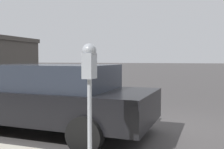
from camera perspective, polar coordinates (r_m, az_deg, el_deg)
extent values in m
plane|color=#3D3A3A|center=(6.04, 11.66, -11.88)|extent=(220.00, 220.00, 0.00)
cylinder|color=gray|center=(3.59, -4.88, -10.47)|extent=(0.06, 0.06, 1.20)
cube|color=gray|center=(3.49, -4.94, 1.88)|extent=(0.20, 0.14, 0.34)
sphere|color=gray|center=(3.49, -4.96, 5.22)|extent=(0.19, 0.19, 0.19)
cube|color=#19389E|center=(3.59, -4.25, 1.24)|extent=(0.01, 0.11, 0.12)
cube|color=black|center=(3.59, -4.26, 3.14)|extent=(0.01, 0.10, 0.08)
cube|color=black|center=(5.98, -14.88, -5.88)|extent=(2.04, 4.92, 0.62)
cube|color=#232833|center=(5.81, -13.39, -0.46)|extent=(1.76, 2.77, 0.52)
cylinder|color=black|center=(7.70, -19.92, -6.28)|extent=(0.24, 0.65, 0.64)
cylinder|color=black|center=(4.49, -5.90, -12.95)|extent=(0.24, 0.65, 0.64)
cylinder|color=black|center=(6.21, 2.06, -8.36)|extent=(0.24, 0.65, 0.64)
cylinder|color=black|center=(12.38, -19.99, -1.79)|extent=(0.31, 1.04, 1.04)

